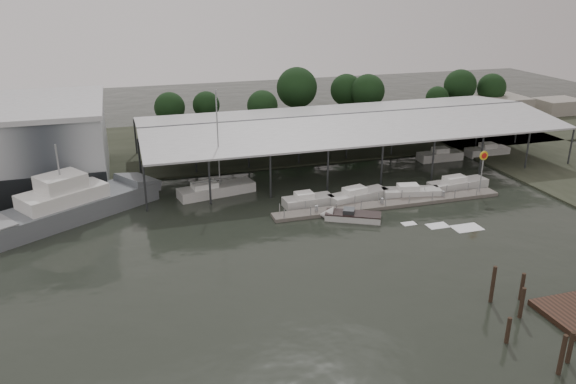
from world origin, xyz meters
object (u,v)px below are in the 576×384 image
object	(u,v)px
shell_fuel_sign	(483,164)
grey_trawler	(75,203)
speedboat_underway	(348,216)
white_sailboat	(215,190)

from	to	relation	value
shell_fuel_sign	grey_trawler	distance (m)	47.13
shell_fuel_sign	speedboat_underway	distance (m)	18.66
shell_fuel_sign	grey_trawler	bearing A→B (deg)	171.31
grey_trawler	white_sailboat	size ratio (longest dim) A/B	1.47
shell_fuel_sign	speedboat_underway	bearing A→B (deg)	-172.77
shell_fuel_sign	white_sailboat	distance (m)	32.27
grey_trawler	shell_fuel_sign	bearing A→B (deg)	-41.13
shell_fuel_sign	speedboat_underway	world-z (taller)	shell_fuel_sign
grey_trawler	speedboat_underway	xyz separation A→B (m)	(28.35, -9.42, -1.19)
white_sailboat	shell_fuel_sign	bearing A→B (deg)	-28.01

